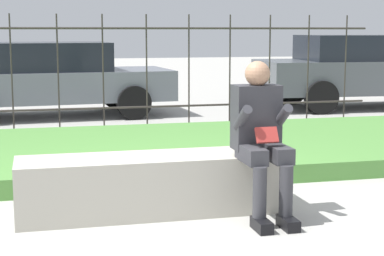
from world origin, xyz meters
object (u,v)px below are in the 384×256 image
object	(u,v)px
stone_bench	(153,188)
car_parked_right	(372,69)
car_parked_center	(49,78)
person_seated_reader	(261,132)

from	to	relation	value
stone_bench	car_parked_right	size ratio (longest dim) A/B	0.48
stone_bench	car_parked_center	world-z (taller)	car_parked_center
stone_bench	car_parked_center	size ratio (longest dim) A/B	0.53
car_parked_center	person_seated_reader	bearing A→B (deg)	-81.15
stone_bench	car_parked_right	world-z (taller)	car_parked_right
car_parked_center	stone_bench	bearing A→B (deg)	-87.73
person_seated_reader	car_parked_center	world-z (taller)	car_parked_center
car_parked_right	car_parked_center	bearing A→B (deg)	-177.47
person_seated_reader	car_parked_center	xyz separation A→B (m)	(-1.53, 6.84, -0.01)
stone_bench	car_parked_center	xyz separation A→B (m)	(-0.69, 6.52, 0.48)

